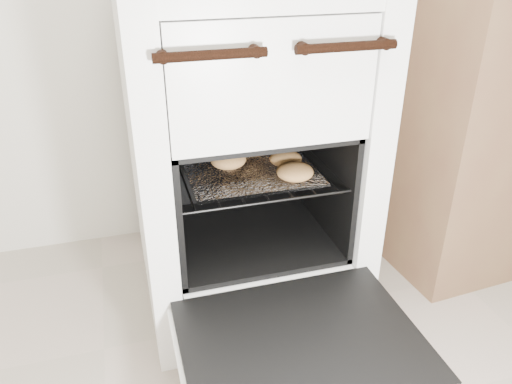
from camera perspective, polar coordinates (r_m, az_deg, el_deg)
stove at (r=1.26m, az=-1.65°, el=4.41°), size 0.53×0.60×0.82m
oven_door at (r=1.02m, az=5.21°, el=-17.01°), size 0.48×0.37×0.03m
oven_rack at (r=1.22m, az=-0.93°, el=2.71°), size 0.39×0.37×0.01m
foil_sheet at (r=1.20m, az=-0.71°, el=2.61°), size 0.30×0.27×0.01m
baked_rolls at (r=1.21m, az=0.58°, el=4.13°), size 0.23×0.29×0.04m
counter at (r=1.72m, az=26.64°, el=8.04°), size 0.85×0.61×0.81m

